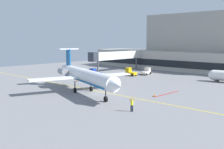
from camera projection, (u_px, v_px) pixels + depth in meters
name	position (u px, v px, depth m)	size (l,w,h in m)	color
ground	(94.00, 94.00, 50.90)	(120.00, 120.00, 0.11)	slate
terminal_building	(198.00, 49.00, 86.97)	(73.82, 14.69, 18.18)	#ADA89E
jet_bridge_west	(115.00, 56.00, 84.91)	(2.40, 22.02, 6.27)	silver
regional_jet	(84.00, 76.00, 51.52)	(26.62, 19.90, 7.98)	white
baggage_tug	(94.00, 72.00, 76.86)	(3.66, 2.46, 1.80)	#19389E
pushback_tractor	(130.00, 72.00, 75.20)	(3.09, 2.14, 2.20)	#E5B20C
belt_loader	(146.00, 71.00, 77.86)	(2.55, 4.38, 1.87)	silver
fuel_tank	(223.00, 76.00, 64.10)	(6.61, 2.88, 2.74)	white
marshaller	(132.00, 105.00, 38.08)	(0.72, 0.57, 1.93)	#191E33
safety_cone_alpha	(77.00, 80.00, 65.39)	(0.47, 0.47, 0.55)	orange
safety_cone_bravo	(154.00, 95.00, 47.97)	(0.47, 0.47, 0.55)	orange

